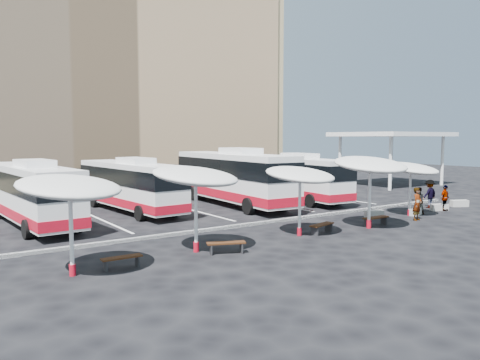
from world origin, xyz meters
TOP-DOWN VIEW (x-y plane):
  - ground at (0.00, 0.00)m, footprint 120.00×120.00m
  - sandstone_building at (0.00, 31.87)m, footprint 42.00×18.25m
  - service_canopy at (24.00, 10.00)m, footprint 10.00×8.00m
  - curb_divider at (0.00, 0.50)m, footprint 34.00×0.25m
  - bay_lines at (0.00, 8.00)m, footprint 24.15×12.00m
  - bus_0 at (-9.56, 7.45)m, footprint 3.12×11.27m
  - bus_1 at (-3.47, 8.81)m, footprint 3.07×10.99m
  - bus_2 at (3.51, 7.53)m, footprint 3.50×12.72m
  - bus_3 at (8.49, 7.01)m, footprint 3.23×11.32m
  - sunshade_0 at (-10.35, -3.42)m, footprint 4.48×4.50m
  - sunshade_1 at (-5.27, -2.88)m, footprint 4.63×4.65m
  - sunshade_2 at (0.35, -2.91)m, footprint 3.57×3.60m
  - sunshade_3 at (4.54, -3.57)m, footprint 4.28×4.32m
  - sunshade_4 at (9.64, -2.37)m, footprint 3.52×3.56m
  - wood_bench_0 at (-8.67, -3.55)m, footprint 1.46×0.43m
  - wood_bench_1 at (-4.43, -3.85)m, footprint 1.60×0.99m
  - wood_bench_2 at (1.54, -3.20)m, footprint 1.65×0.79m
  - wood_bench_3 at (5.31, -3.39)m, footprint 1.63×0.47m
  - conc_bench_0 at (7.45, -1.54)m, footprint 1.17×0.74m
  - conc_bench_1 at (10.17, -2.46)m, footprint 1.25×0.70m
  - conc_bench_2 at (12.98, -2.23)m, footprint 1.20×0.76m
  - conc_bench_3 at (15.64, -2.02)m, footprint 1.26×0.87m
  - passenger_0 at (8.62, -3.57)m, footprint 0.76×0.58m
  - passenger_1 at (10.61, -2.32)m, footprint 1.01×0.96m
  - passenger_2 at (13.15, -2.48)m, footprint 1.00×0.48m
  - passenger_3 at (13.45, -1.18)m, footprint 1.24×0.73m

SIDE VIEW (x-z plane):
  - ground at x=0.00m, z-range 0.00..0.00m
  - bay_lines at x=0.00m, z-range 0.00..0.01m
  - curb_divider at x=0.00m, z-range 0.00..0.15m
  - conc_bench_0 at x=7.45m, z-range 0.00..0.42m
  - conc_bench_2 at x=12.98m, z-range 0.00..0.43m
  - conc_bench_1 at x=10.17m, z-range 0.00..0.45m
  - conc_bench_3 at x=15.64m, z-range 0.00..0.45m
  - wood_bench_0 at x=-8.67m, z-range 0.12..0.56m
  - wood_bench_1 at x=-4.43m, z-range 0.13..0.61m
  - wood_bench_2 at x=1.54m, z-range 0.13..0.62m
  - wood_bench_3 at x=5.31m, z-range 0.13..0.63m
  - passenger_1 at x=10.61m, z-range 0.00..1.65m
  - passenger_2 at x=13.15m, z-range 0.00..1.65m
  - passenger_0 at x=8.62m, z-range 0.00..1.87m
  - passenger_3 at x=13.45m, z-range 0.00..1.89m
  - bus_1 at x=-3.47m, z-range 0.04..3.48m
  - bus_0 at x=-9.56m, z-range 0.04..3.57m
  - bus_3 at x=8.49m, z-range 0.04..3.59m
  - bus_2 at x=3.51m, z-range 0.04..4.03m
  - sunshade_4 at x=9.64m, z-range 1.17..4.50m
  - sunshade_2 at x=0.35m, z-range 1.20..4.62m
  - sunshade_0 at x=-10.35m, z-range 1.24..4.79m
  - sunshade_1 at x=-5.27m, z-range 1.28..4.93m
  - sunshade_3 at x=4.54m, z-range 1.35..5.21m
  - service_canopy at x=24.00m, z-range 2.27..7.47m
  - sandstone_building at x=0.00m, z-range -2.17..27.43m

